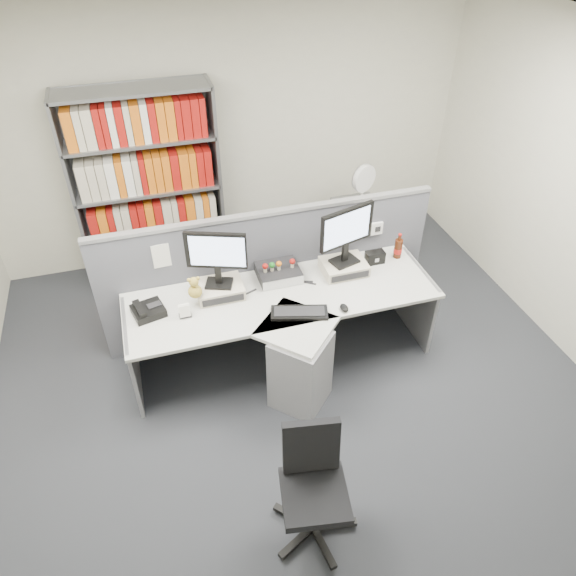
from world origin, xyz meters
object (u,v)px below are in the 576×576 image
object	(u,v)px
monitor_left	(216,255)
mouse	(344,308)
monitor_right	(347,231)
cola_bottle	(398,248)
desk_phone	(148,310)
desk_calendar	(185,311)
desktop_pc	(278,273)
filing_cabinet	(358,236)
speaker	(375,257)
office_chair	(313,482)
desk	(290,336)
desk_fan	(363,181)
shelving_unit	(149,192)
keyboard	(299,313)

from	to	relation	value
monitor_left	mouse	distance (m)	1.10
monitor_right	cola_bottle	bearing A→B (deg)	6.99
desk_phone	desk_calendar	size ratio (longest dim) A/B	2.46
desktop_pc	filing_cabinet	distance (m)	1.55
desk_phone	speaker	xyz separation A→B (m)	(2.01, 0.14, 0.02)
monitor_right	speaker	bearing A→B (deg)	8.43
speaker	mouse	bearing A→B (deg)	-133.21
office_chair	desk	bearing A→B (deg)	79.36
monitor_right	cola_bottle	world-z (taller)	monitor_right
speaker	filing_cabinet	world-z (taller)	speaker
desktop_pc	office_chair	size ratio (longest dim) A/B	0.41
desktop_pc	desk_fan	xyz separation A→B (m)	(1.16, 0.93, 0.24)
office_chair	filing_cabinet	bearing A→B (deg)	62.07
shelving_unit	cola_bottle	bearing A→B (deg)	-34.22
shelving_unit	filing_cabinet	distance (m)	2.24
speaker	desk	bearing A→B (deg)	-155.00
monitor_left	desk_calendar	world-z (taller)	monitor_left
desk	speaker	size ratio (longest dim) A/B	15.55
cola_bottle	office_chair	xyz separation A→B (m)	(-1.41, -1.79, -0.34)
desk	mouse	xyz separation A→B (m)	(0.42, -0.10, 0.28)
monitor_left	desk_phone	size ratio (longest dim) A/B	1.75
desk_phone	desk_calendar	bearing A→B (deg)	-21.39
keyboard	desk_calendar	world-z (taller)	desk_calendar
desk_phone	desktop_pc	bearing A→B (deg)	8.56
monitor_right	desk_fan	xyz separation A→B (m)	(0.59, 1.02, -0.13)
mouse	office_chair	xyz separation A→B (m)	(-0.67, -1.24, -0.27)
desk_phone	filing_cabinet	world-z (taller)	desk_phone
desk_calendar	filing_cabinet	xyz separation A→B (m)	(2.01, 1.21, -0.42)
desk_calendar	office_chair	xyz separation A→B (m)	(0.56, -1.52, -0.30)
speaker	office_chair	distance (m)	2.14
desk	monitor_right	xyz separation A→B (m)	(0.61, 0.38, 0.68)
filing_cabinet	monitor_right	bearing A→B (deg)	-120.23
monitor_left	office_chair	xyz separation A→B (m)	(0.24, -1.72, -0.65)
monitor_left	keyboard	xyz separation A→B (m)	(0.55, -0.43, -0.38)
keyboard	desk	bearing A→B (deg)	142.93
monitor_right	desk	bearing A→B (deg)	-147.75
mouse	desk_fan	bearing A→B (deg)	62.65
desktop_pc	cola_bottle	size ratio (longest dim) A/B	1.46
monitor_left	speaker	bearing A→B (deg)	1.89
filing_cabinet	desk_fan	xyz separation A→B (m)	(0.00, -0.00, 0.65)
keyboard	monitor_right	bearing A→B (deg)	38.38
speaker	office_chair	world-z (taller)	office_chair
keyboard	desk_phone	distance (m)	1.20
monitor_left	shelving_unit	bearing A→B (deg)	105.59
mouse	desk_calendar	xyz separation A→B (m)	(-1.23, 0.29, 0.03)
desktop_pc	cola_bottle	xyz separation A→B (m)	(1.12, -0.01, 0.04)
desk	desk_fan	bearing A→B (deg)	49.39
keyboard	shelving_unit	size ratio (longest dim) A/B	0.24
speaker	filing_cabinet	size ratio (longest dim) A/B	0.24
speaker	desk_fan	bearing A→B (deg)	74.05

